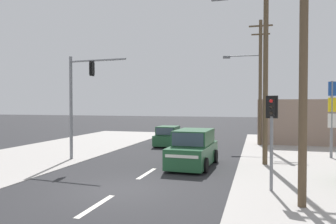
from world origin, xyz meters
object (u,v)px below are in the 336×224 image
(pedestal_signal_right_kerb, at_px, (272,126))
(hatchback_oncoming_mid, at_px, (169,137))
(suv_crossing_left, at_px, (193,149))
(utility_pole_background_right, at_px, (259,78))
(utility_pole_foreground_right, at_px, (299,44))
(traffic_signal_mast, at_px, (79,94))
(utility_pole_midground_right, at_px, (266,67))

(pedestal_signal_right_kerb, xyz_separation_m, hatchback_oncoming_mid, (-7.10, 11.69, -1.71))
(suv_crossing_left, bearing_deg, utility_pole_background_right, 71.35)
(utility_pole_background_right, height_order, suv_crossing_left, utility_pole_background_right)
(utility_pole_foreground_right, distance_m, suv_crossing_left, 8.45)
(utility_pole_foreground_right, distance_m, pedestal_signal_right_kerb, 3.30)
(utility_pole_background_right, distance_m, hatchback_oncoming_mid, 8.37)
(pedestal_signal_right_kerb, xyz_separation_m, suv_crossing_left, (-3.72, 4.07, -1.53))
(utility_pole_foreground_right, relative_size, pedestal_signal_right_kerb, 2.68)
(utility_pole_foreground_right, height_order, pedestal_signal_right_kerb, utility_pole_foreground_right)
(utility_pole_background_right, bearing_deg, traffic_signal_mast, -136.17)
(utility_pole_foreground_right, bearing_deg, suv_crossing_left, 127.40)
(utility_pole_midground_right, bearing_deg, hatchback_oncoming_mid, 138.32)
(utility_pole_background_right, relative_size, pedestal_signal_right_kerb, 2.74)
(utility_pole_background_right, height_order, pedestal_signal_right_kerb, utility_pole_background_right)
(utility_pole_midground_right, distance_m, pedestal_signal_right_kerb, 6.14)
(utility_pole_foreground_right, distance_m, traffic_signal_mast, 12.74)
(utility_pole_background_right, xyz_separation_m, suv_crossing_left, (-3.30, -9.79, -4.36))
(suv_crossing_left, bearing_deg, utility_pole_midground_right, 20.79)
(utility_pole_foreground_right, xyz_separation_m, suv_crossing_left, (-4.44, 5.81, -4.24))
(traffic_signal_mast, height_order, suv_crossing_left, traffic_signal_mast)
(utility_pole_foreground_right, distance_m, utility_pole_background_right, 15.64)
(traffic_signal_mast, distance_m, hatchback_oncoming_mid, 8.79)
(traffic_signal_mast, bearing_deg, utility_pole_midground_right, 6.85)
(utility_pole_background_right, xyz_separation_m, hatchback_oncoming_mid, (-6.68, -2.17, -4.54))
(suv_crossing_left, distance_m, hatchback_oncoming_mid, 8.33)
(utility_pole_foreground_right, relative_size, hatchback_oncoming_mid, 2.62)
(utility_pole_foreground_right, distance_m, utility_pole_midground_right, 7.23)
(utility_pole_foreground_right, bearing_deg, utility_pole_midground_right, 96.49)
(pedestal_signal_right_kerb, bearing_deg, utility_pole_background_right, 91.74)
(utility_pole_foreground_right, xyz_separation_m, hatchback_oncoming_mid, (-7.82, 13.42, -4.42))
(pedestal_signal_right_kerb, bearing_deg, hatchback_oncoming_mid, 121.29)
(hatchback_oncoming_mid, bearing_deg, pedestal_signal_right_kerb, -58.71)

